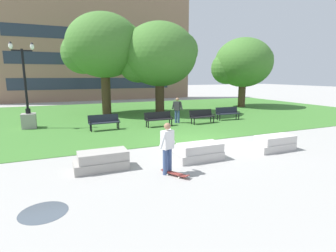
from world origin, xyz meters
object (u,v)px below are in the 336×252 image
object	(u,v)px
park_bench_near_right	(158,118)
park_bench_far_left	(228,113)
concrete_block_left	(199,152)
skateboard	(175,173)
concrete_block_center	(102,161)
park_bench_far_right	(104,121)
person_skateboarder	(167,145)
park_bench_near_left	(202,116)
concrete_block_right	(274,143)
lamp_post_center	(28,111)
person_bystander_near_lawn	(177,109)

from	to	relation	value
park_bench_near_right	park_bench_far_left	distance (m)	5.56
concrete_block_left	skateboard	bearing A→B (deg)	-143.47
concrete_block_center	skateboard	size ratio (longest dim) A/B	1.84
skateboard	park_bench_far_right	size ratio (longest dim) A/B	0.54
concrete_block_center	park_bench_near_right	bearing A→B (deg)	54.54
person_skateboarder	park_bench_far_left	bearing A→B (deg)	44.55
skateboard	park_bench_near_left	world-z (taller)	park_bench_near_left
concrete_block_right	person_skateboarder	world-z (taller)	person_skateboarder
park_bench_near_left	lamp_post_center	size ratio (longest dim) A/B	0.36
concrete_block_left	lamp_post_center	distance (m)	11.46
concrete_block_center	person_bystander_near_lawn	distance (m)	9.41
concrete_block_center	skateboard	world-z (taller)	concrete_block_center
concrete_block_right	concrete_block_center	bearing A→B (deg)	175.67
person_skateboarder	park_bench_far_right	world-z (taller)	person_skateboarder
concrete_block_center	skateboard	distance (m)	2.59
person_skateboarder	park_bench_near_left	xyz separation A→B (m)	(5.78, 7.59, -0.43)
park_bench_near_right	concrete_block_right	bearing A→B (deg)	-69.47
park_bench_far_right	lamp_post_center	world-z (taller)	lamp_post_center
park_bench_far_left	person_skateboarder	bearing A→B (deg)	-135.45
concrete_block_left	skateboard	xyz separation A→B (m)	(-1.55, -1.15, -0.22)
concrete_block_right	lamp_post_center	bearing A→B (deg)	136.65
lamp_post_center	concrete_block_right	bearing A→B (deg)	-43.35
concrete_block_center	concrete_block_left	bearing A→B (deg)	-6.51
park_bench_near_left	lamp_post_center	bearing A→B (deg)	165.63
park_bench_far_left	person_bystander_near_lawn	xyz separation A→B (m)	(-3.96, 0.21, 0.45)
park_bench_near_left	park_bench_near_right	bearing A→B (deg)	176.83
skateboard	park_bench_near_right	size ratio (longest dim) A/B	0.54
park_bench_far_right	person_bystander_near_lawn	distance (m)	5.00
concrete_block_left	person_bystander_near_lawn	size ratio (longest dim) A/B	1.05
concrete_block_left	lamp_post_center	size ratio (longest dim) A/B	0.35
concrete_block_left	park_bench_near_left	distance (m)	7.86
skateboard	park_bench_near_left	xyz separation A→B (m)	(5.63, 7.86, 0.45)
park_bench_far_left	person_bystander_near_lawn	distance (m)	3.99
person_skateboarder	concrete_block_right	bearing A→B (deg)	7.90
park_bench_near_right	person_bystander_near_lawn	world-z (taller)	person_bystander_near_lawn
park_bench_near_right	lamp_post_center	distance (m)	7.93
park_bench_far_right	person_bystander_near_lawn	world-z (taller)	person_bystander_near_lawn
park_bench_near_right	park_bench_far_right	xyz separation A→B (m)	(-3.37, 0.20, 0.00)
concrete_block_right	park_bench_near_left	distance (m)	6.87
person_skateboarder	park_bench_near_right	size ratio (longest dim) A/B	0.94
person_skateboarder	skateboard	world-z (taller)	person_skateboarder
concrete_block_left	park_bench_near_right	world-z (taller)	park_bench_near_right
skateboard	lamp_post_center	xyz separation A→B (m)	(-4.94, 10.57, 0.97)
skateboard	park_bench_far_left	xyz separation A→B (m)	(8.11, 8.40, 0.45)
concrete_block_right	park_bench_near_right	distance (m)	7.50
park_bench_near_left	person_bystander_near_lawn	size ratio (longest dim) A/B	1.08
park_bench_near_right	park_bench_far_right	distance (m)	3.38
park_bench_near_right	concrete_block_center	bearing A→B (deg)	-125.46
person_skateboarder	park_bench_far_left	distance (m)	11.60
park_bench_near_left	park_bench_far_right	xyz separation A→B (m)	(-6.45, 0.37, 0.00)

